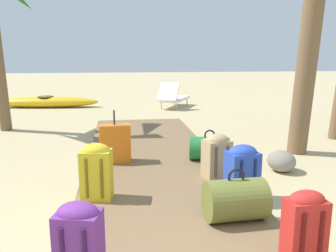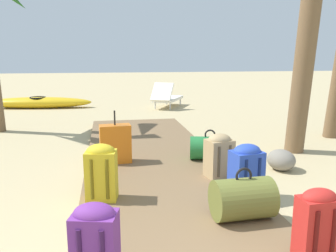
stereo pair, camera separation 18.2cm
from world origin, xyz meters
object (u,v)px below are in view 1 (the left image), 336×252
backpack_blue (242,168)px  suitcase_orange (115,143)px  duffel_bag_olive (235,200)px  backpack_tan (217,155)px  backpack_purple (79,244)px  lounge_chair (173,97)px  kayak (46,102)px  backpack_red (305,228)px  duffel_bag_green (209,148)px  backpack_yellow (96,170)px

backpack_blue → suitcase_orange: bearing=134.9°
duffel_bag_olive → suitcase_orange: (-1.13, 1.99, 0.08)m
backpack_blue → backpack_tan: (-0.13, 0.57, -0.00)m
backpack_purple → duffel_bag_olive: size_ratio=1.05×
suitcase_orange → backpack_purple: bearing=-94.2°
suitcase_orange → duffel_bag_olive: bearing=-60.5°
lounge_chair → kayak: lounge_chair is taller
backpack_tan → duffel_bag_olive: bearing=-97.3°
backpack_blue → suitcase_orange: size_ratio=0.75×
backpack_red → kayak: bearing=111.3°
backpack_blue → lounge_chair: (0.34, 7.11, -0.05)m
duffel_bag_green → backpack_tan: backpack_tan is taller
suitcase_orange → kayak: size_ratio=0.23×
lounge_chair → kayak: size_ratio=0.49×
duffel_bag_green → suitcase_orange: 1.39m
duffel_bag_olive → lounge_chair: size_ratio=0.35×
backpack_blue → backpack_tan: size_ratio=1.01×
kayak → backpack_yellow: bearing=-75.2°
backpack_blue → backpack_tan: bearing=102.6°
backpack_blue → kayak: size_ratio=0.17×
backpack_purple → backpack_tan: bearing=52.7°
backpack_red → backpack_yellow: bearing=135.9°
backpack_blue → lounge_chair: 7.12m
duffel_bag_olive → kayak: bearing=111.8°
duffel_bag_olive → backpack_tan: bearing=82.7°
duffel_bag_olive → suitcase_orange: suitcase_orange is taller
backpack_red → kayak: size_ratio=0.18×
backpack_purple → lounge_chair: 8.71m
backpack_blue → backpack_purple: bearing=-139.5°
backpack_yellow → backpack_purple: size_ratio=1.02×
backpack_red → lounge_chair: 8.51m
backpack_blue → backpack_red: backpack_red is taller
backpack_blue → backpack_yellow: 1.59m
backpack_blue → lounge_chair: bearing=87.2°
backpack_blue → duffel_bag_green: 1.31m
suitcase_orange → kayak: bearing=109.2°
backpack_yellow → lounge_chair: size_ratio=0.38×
duffel_bag_green → kayak: bearing=119.1°
backpack_red → lounge_chair: (0.39, 8.50, -0.07)m
kayak → duffel_bag_green: bearing=-60.9°
duffel_bag_green → lounge_chair: size_ratio=0.40×
backpack_red → backpack_purple: size_ratio=0.99×
backpack_tan → kayak: bearing=115.9°
backpack_blue → backpack_red: size_ratio=0.95×
backpack_yellow → kayak: (-2.02, 7.62, -0.23)m
backpack_blue → kayak: bearing=115.0°
backpack_yellow → duffel_bag_olive: bearing=-27.6°
suitcase_orange → backpack_tan: bearing=-33.3°
backpack_blue → suitcase_orange: suitcase_orange is taller
backpack_yellow → backpack_red: (1.54, -1.49, -0.01)m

